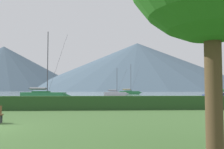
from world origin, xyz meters
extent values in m
cube|color=#8C9EA3|center=(0.00, 137.00, 0.00)|extent=(320.00, 246.00, 0.00)
cube|color=#284C23|center=(0.00, 11.00, 0.61)|extent=(80.00, 1.20, 1.23)
cube|color=#236B38|center=(18.35, 83.41, 0.58)|extent=(7.45, 2.85, 1.15)
cone|color=#236B38|center=(22.53, 83.22, 0.58)|extent=(1.30, 1.04, 0.98)
cube|color=#206032|center=(17.93, 83.43, 1.00)|extent=(2.80, 1.88, 0.73)
cylinder|color=#333338|center=(18.97, 83.38, 5.95)|extent=(0.15, 0.15, 10.64)
cylinder|color=#333338|center=(17.32, 83.45, 1.79)|extent=(3.30, 0.28, 0.13)
cylinder|color=tan|center=(17.32, 83.45, 1.79)|extent=(2.83, 0.59, 0.46)
cylinder|color=#333338|center=(20.70, 83.30, 5.69)|extent=(3.49, 0.19, 10.12)
cube|color=#9E9EA3|center=(11.61, 64.54, 0.51)|extent=(6.68, 3.22, 1.01)
cone|color=#9E9EA3|center=(15.22, 63.94, 0.51)|extent=(1.22, 1.02, 0.86)
cube|color=gray|center=(11.24, 64.60, 0.87)|extent=(2.60, 1.91, 0.64)
cylinder|color=#333338|center=(12.15, 64.45, 4.38)|extent=(0.13, 0.13, 7.66)
cylinder|color=#333338|center=(10.73, 64.68, 1.56)|extent=(2.86, 0.58, 0.11)
cylinder|color=gray|center=(10.73, 64.68, 1.56)|extent=(2.49, 0.80, 0.40)
cylinder|color=#333338|center=(13.64, 64.20, 4.19)|extent=(3.01, 0.53, 7.29)
cylinder|color=#333338|center=(23.79, 23.65, 1.68)|extent=(3.10, 0.33, 0.12)
cylinder|color=#2D7542|center=(23.79, 23.65, 1.68)|extent=(2.66, 0.61, 0.43)
cube|color=#236B38|center=(-4.03, 37.26, 0.63)|extent=(8.32, 3.84, 1.26)
cone|color=#236B38|center=(0.50, 36.62, 0.63)|extent=(1.51, 1.25, 1.07)
cube|color=#206032|center=(-4.49, 37.32, 1.09)|extent=(3.22, 2.32, 0.80)
cylinder|color=#333338|center=(-3.35, 37.16, 6.75)|extent=(0.16, 0.16, 12.12)
cylinder|color=#333338|center=(-5.14, 37.41, 1.95)|extent=(3.59, 0.64, 0.14)
cylinder|color=gray|center=(-5.14, 37.41, 1.95)|extent=(3.11, 0.93, 0.50)
cylinder|color=#333338|center=(-1.48, 36.90, 6.45)|extent=(3.78, 0.56, 11.52)
cylinder|color=#333338|center=(0.55, 2.32, 0.23)|extent=(0.08, 0.08, 0.45)
cylinder|color=#333338|center=(0.57, 1.99, 0.23)|extent=(0.08, 0.08, 0.45)
cylinder|color=#4C3823|center=(8.73, -5.67, 1.89)|extent=(0.44, 0.44, 3.78)
cone|color=#425666|center=(61.63, 326.29, 31.65)|extent=(293.57, 293.57, 63.31)
cone|color=#425666|center=(-112.23, 327.51, 28.62)|extent=(216.26, 216.26, 57.24)
camera|label=1|loc=(5.63, -12.27, 1.82)|focal=41.47mm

